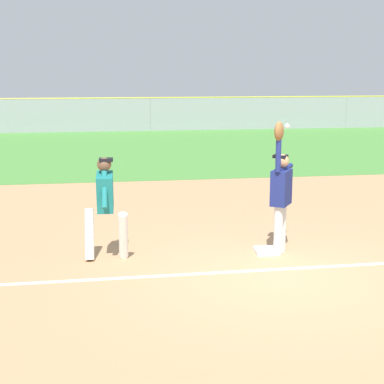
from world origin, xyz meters
name	(u,v)px	position (x,y,z in m)	size (l,w,h in m)	color
ground_plane	(279,275)	(0.00, 0.00, 0.00)	(70.93, 70.93, 0.00)	tan
outfield_grass	(166,148)	(0.00, 15.40, 0.01)	(42.82, 14.29, 0.01)	#478438
chalk_foul_line	(20,284)	(-3.88, 0.24, 0.00)	(12.00, 0.10, 0.01)	white
first_base	(266,251)	(0.12, 1.14, 0.04)	(0.38, 0.38, 0.08)	white
fielder	(281,189)	(0.34, 1.10, 1.12)	(0.60, 0.80, 2.28)	silver
runner	(105,201)	(-2.59, 1.20, 1.00)	(0.72, 0.84, 1.72)	white
baseball	(287,126)	(0.46, 1.22, 2.18)	(0.07, 0.07, 0.07)	white
outfield_fence	(150,114)	(0.00, 22.54, 0.87)	(42.90, 0.08, 1.74)	#93999E
parked_car_red	(54,116)	(-5.07, 24.98, 0.67)	(4.46, 2.23, 1.25)	#B21E1E
parked_car_silver	(164,114)	(1.06, 25.67, 0.67)	(4.44, 2.19, 1.25)	#B7B7BC
parked_car_green	(251,113)	(6.09, 25.34, 0.67)	(4.44, 2.19, 1.25)	#1E6B33
parked_car_black	(345,111)	(12.09, 25.81, 0.67)	(4.57, 2.46, 1.25)	black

